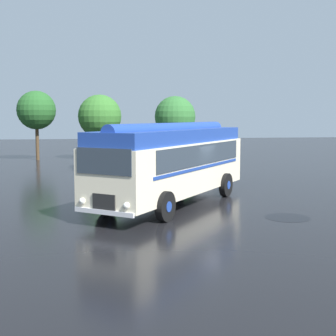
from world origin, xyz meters
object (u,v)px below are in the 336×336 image
vintage_bus (173,160)px  car_mid_left (129,156)px  car_far_right (200,154)px  car_near_left (91,157)px  car_mid_right (162,155)px

vintage_bus → car_mid_left: (-0.99, 14.89, -1.05)m
car_mid_left → car_far_right: same height
car_near_left → car_mid_left: 2.71m
car_mid_right → car_far_right: bearing=2.2°
vintage_bus → car_mid_left: bearing=93.8°
car_mid_right → car_far_right: size_ratio=1.00×
car_near_left → car_mid_right: size_ratio=0.98×
car_near_left → car_far_right: same height
car_mid_left → car_far_right: (5.57, 0.70, 0.00)m
car_mid_right → car_far_right: 3.04m
vintage_bus → car_far_right: (4.58, 15.59, -1.05)m
vintage_bus → car_mid_left: size_ratio=2.19×
car_mid_left → car_mid_right: size_ratio=1.01×
vintage_bus → car_mid_right: (1.54, 15.47, -1.05)m
car_near_left → vintage_bus: bearing=-76.0°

